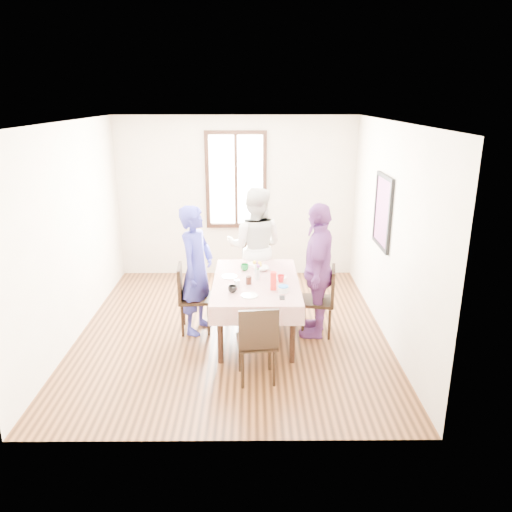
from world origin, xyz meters
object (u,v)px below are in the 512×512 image
(chair_near, at_px, (257,341))
(person_left, at_px, (196,270))
(person_right, at_px, (317,270))
(chair_left, at_px, (195,298))
(person_far, at_px, (255,247))
(dining_table, at_px, (256,308))
(chair_right, at_px, (317,301))
(chair_far, at_px, (255,274))

(chair_near, xyz_separation_m, person_left, (-0.78, 1.21, 0.39))
(chair_near, height_order, person_left, person_left)
(chair_near, xyz_separation_m, person_right, (0.78, 1.11, 0.42))
(chair_left, distance_m, person_far, 1.28)
(dining_table, height_order, chair_right, chair_right)
(chair_far, distance_m, chair_near, 2.13)
(chair_left, distance_m, person_right, 1.63)
(dining_table, xyz_separation_m, chair_near, (0.00, -1.07, 0.08))
(person_left, distance_m, person_far, 1.19)
(person_far, bearing_deg, dining_table, 100.27)
(person_far, bearing_deg, person_left, 59.55)
(person_far, height_order, person_right, person_far)
(dining_table, distance_m, chair_left, 0.81)
(person_left, bearing_deg, chair_right, -73.07)
(person_left, bearing_deg, dining_table, -80.15)
(dining_table, xyz_separation_m, chair_right, (0.80, 0.05, 0.08))
(chair_near, distance_m, person_right, 1.42)
(chair_far, distance_m, person_right, 1.35)
(chair_right, bearing_deg, person_right, 98.96)
(chair_far, bearing_deg, chair_near, 93.10)
(chair_near, bearing_deg, person_right, 49.01)
(chair_left, xyz_separation_m, chair_right, (1.59, -0.10, 0.00))
(person_left, xyz_separation_m, person_far, (0.78, 0.90, 0.03))
(chair_right, height_order, person_right, person_right)
(chair_right, height_order, chair_near, same)
(chair_left, height_order, chair_near, same)
(dining_table, relative_size, chair_far, 1.70)
(person_left, height_order, person_far, person_far)
(person_far, bearing_deg, chair_right, 138.87)
(dining_table, distance_m, chair_right, 0.80)
(chair_left, distance_m, chair_far, 1.22)
(chair_left, bearing_deg, chair_near, 28.91)
(person_right, bearing_deg, chair_near, -23.29)
(dining_table, distance_m, chair_far, 1.07)
(person_far, bearing_deg, chair_far, -79.73)
(person_right, bearing_deg, chair_far, -131.13)
(person_left, xyz_separation_m, person_right, (1.55, -0.10, 0.03))
(chair_left, relative_size, person_far, 0.52)
(person_right, bearing_deg, person_far, -130.60)
(chair_left, relative_size, chair_right, 1.00)
(person_right, bearing_deg, person_left, -82.03)
(person_right, bearing_deg, chair_right, 101.55)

